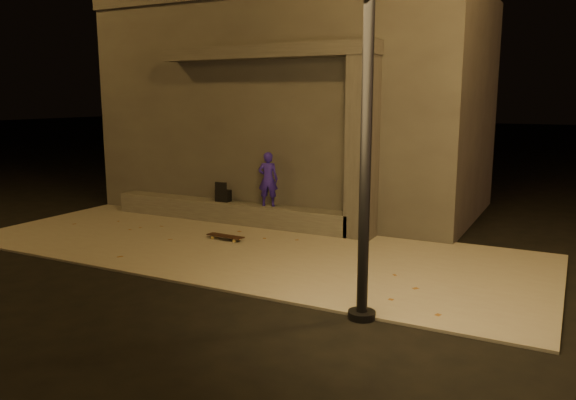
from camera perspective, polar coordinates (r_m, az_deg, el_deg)
The scene contains 9 objects.
ground at distance 9.18m, azimuth -11.14°, elevation -7.81°, with size 120.00×120.00×0.00m, color black.
sidewalk at distance 10.74m, azimuth -4.50°, elevation -4.86°, with size 11.00×4.40×0.04m, color slate.
building at distance 14.79m, azimuth 1.33°, elevation 9.48°, with size 9.00×5.10×5.22m.
ledge at distance 12.91m, azimuth -6.08°, elevation -1.18°, with size 6.00×0.55×0.45m, color #4A4843.
column at distance 11.25m, azimuth 7.57°, elevation 5.20°, with size 0.55×0.55×3.60m, color #3C3937.
canopy at distance 12.21m, azimuth -2.21°, elevation 14.80°, with size 5.00×0.70×0.28m, color #3C3937.
skateboarder at distance 12.23m, azimuth -2.04°, elevation 2.13°, with size 0.43×0.28×1.19m, color #2918A1.
backpack at distance 12.91m, azimuth -6.58°, elevation 0.54°, with size 0.33×0.22×0.46m.
skateboard at distance 11.26m, azimuth -6.37°, elevation -3.69°, with size 0.81×0.25×0.09m.
Camera 1 is at (5.50, -6.79, 2.83)m, focal length 35.00 mm.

